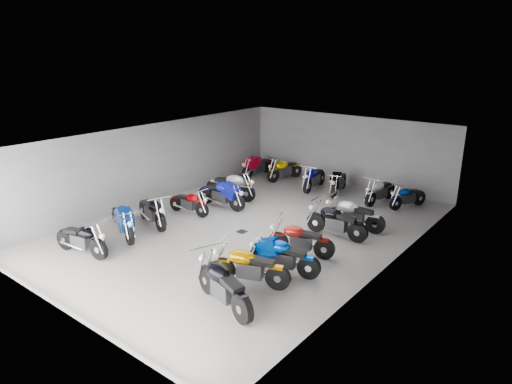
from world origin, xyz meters
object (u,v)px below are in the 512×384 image
motorcycle_back_e (380,191)px  motorcycle_back_f (407,197)px  motorcycle_left_c (152,211)px  motorcycle_right_b (249,267)px  motorcycle_back_c (314,178)px  motorcycle_back_b (284,169)px  motorcycle_right_c (283,256)px  drain_grate (242,232)px  motorcycle_left_b (122,220)px  motorcycle_right_a (223,285)px  motorcycle_right_d (300,240)px  motorcycle_left_a (82,239)px  motorcycle_back_d (339,182)px  motorcycle_left_e (222,194)px  motorcycle_back_a (258,166)px  motorcycle_right_e (336,222)px  motorcycle_right_f (353,215)px  motorcycle_left_f (231,186)px  motorcycle_left_d (189,203)px

motorcycle_back_e → motorcycle_back_f: motorcycle_back_e is taller
motorcycle_left_c → motorcycle_back_f: motorcycle_left_c is taller
motorcycle_right_b → motorcycle_back_c: 9.16m
motorcycle_back_e → motorcycle_back_b: bearing=2.6°
motorcycle_back_e → motorcycle_right_c: bearing=100.4°
drain_grate → motorcycle_left_b: size_ratio=0.14×
motorcycle_right_a → motorcycle_right_d: size_ratio=1.14×
motorcycle_left_a → motorcycle_right_d: bearing=119.3°
motorcycle_back_d → motorcycle_back_e: bearing=163.5°
motorcycle_left_e → motorcycle_back_a: size_ratio=1.05×
motorcycle_left_c → motorcycle_back_a: bearing=-153.9°
motorcycle_back_a → motorcycle_back_d: motorcycle_back_a is taller
motorcycle_left_a → motorcycle_back_a: bearing=178.6°
motorcycle_right_e → motorcycle_back_f: 4.43m
motorcycle_left_c → motorcycle_right_f: (5.79, 4.09, -0.00)m
motorcycle_right_b → motorcycle_back_b: bearing=8.9°
motorcycle_right_e → motorcycle_back_b: motorcycle_right_e is taller
motorcycle_left_f → motorcycle_right_f: size_ratio=1.07×
motorcycle_right_e → motorcycle_back_b: size_ratio=1.02×
motorcycle_right_a → motorcycle_back_f: bearing=12.3°
motorcycle_left_b → motorcycle_right_e: motorcycle_left_b is taller
motorcycle_right_c → motorcycle_right_a: bearing=161.7°
motorcycle_right_b → motorcycle_back_a: motorcycle_right_b is taller
motorcycle_right_d → motorcycle_back_e: bearing=-15.9°
motorcycle_right_d → motorcycle_right_e: size_ratio=0.92×
motorcycle_left_c → motorcycle_back_f: size_ratio=1.20×
drain_grate → motorcycle_right_b: 3.75m
motorcycle_right_a → motorcycle_back_a: 11.99m
motorcycle_right_d → motorcycle_right_f: bearing=-23.0°
motorcycle_right_b → motorcycle_back_f: motorcycle_right_b is taller
motorcycle_right_f → motorcycle_back_d: (-2.40, 3.37, -0.01)m
motorcycle_left_b → motorcycle_back_d: (3.36, 8.74, -0.05)m
motorcycle_right_d → motorcycle_right_a: bearing=164.7°
motorcycle_left_d → motorcycle_back_f: bearing=129.1°
motorcycle_right_f → motorcycle_back_b: (-5.48, 3.68, -0.01)m
motorcycle_left_e → motorcycle_left_b: bearing=-10.8°
motorcycle_left_b → motorcycle_left_c: bearing=-156.8°
motorcycle_right_a → motorcycle_right_b: 1.22m
motorcycle_left_b → motorcycle_left_d: (0.16, 2.90, -0.11)m
motorcycle_back_d → motorcycle_right_d: bearing=94.8°
motorcycle_left_a → motorcycle_right_f: (5.53, 7.02, 0.02)m
motorcycle_right_a → motorcycle_back_c: motorcycle_right_a is taller
motorcycle_right_a → drain_grate: bearing=51.6°
motorcycle_left_f → motorcycle_back_e: bearing=114.7°
motorcycle_back_c → motorcycle_right_b: bearing=102.2°
motorcycle_back_e → motorcycle_left_e: bearing=50.5°
motorcycle_left_a → motorcycle_back_f: motorcycle_left_a is taller
motorcycle_left_c → motorcycle_back_b: 7.78m
motorcycle_left_b → motorcycle_right_f: bearing=154.7°
motorcycle_left_e → motorcycle_back_f: size_ratio=1.29×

